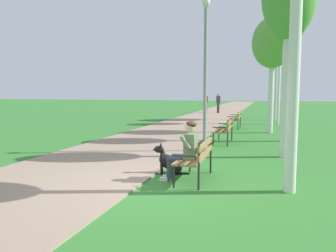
{
  "coord_description": "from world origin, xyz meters",
  "views": [
    {
      "loc": [
        2.05,
        -6.19,
        1.84
      ],
      "look_at": [
        -0.55,
        2.62,
        0.9
      ],
      "focal_mm": 36.35,
      "sensor_mm": 36.0,
      "label": 1
    }
  ],
  "objects_px": {
    "lamp_post_near": "(205,74)",
    "birch_tree_third": "(287,19)",
    "park_bench_far": "(236,118)",
    "person_seated_on_near_bench": "(185,148)",
    "park_bench_near": "(197,156)",
    "pedestrian_further_distant": "(218,103)",
    "birch_tree_fourth": "(272,44)",
    "birch_tree_sixth": "(278,38)",
    "park_bench_mid": "(225,129)",
    "birch_tree_fifth": "(281,28)",
    "dog_black": "(170,163)",
    "pedestrian_distant": "(206,103)"
  },
  "relations": [
    {
      "from": "park_bench_far",
      "to": "lamp_post_near",
      "type": "relative_size",
      "value": 0.33
    },
    {
      "from": "park_bench_far",
      "to": "birch_tree_fifth",
      "type": "bearing_deg",
      "value": 54.55
    },
    {
      "from": "birch_tree_sixth",
      "to": "birch_tree_third",
      "type": "bearing_deg",
      "value": -89.44
    },
    {
      "from": "park_bench_mid",
      "to": "person_seated_on_near_bench",
      "type": "height_order",
      "value": "person_seated_on_near_bench"
    },
    {
      "from": "person_seated_on_near_bench",
      "to": "birch_tree_fourth",
      "type": "relative_size",
      "value": 0.25
    },
    {
      "from": "dog_black",
      "to": "lamp_post_near",
      "type": "bearing_deg",
      "value": 85.32
    },
    {
      "from": "person_seated_on_near_bench",
      "to": "birch_tree_fourth",
      "type": "xyz_separation_m",
      "value": [
        1.7,
        9.0,
        3.2
      ]
    },
    {
      "from": "park_bench_near",
      "to": "birch_tree_fourth",
      "type": "bearing_deg",
      "value": 80.45
    },
    {
      "from": "dog_black",
      "to": "pedestrian_distant",
      "type": "xyz_separation_m",
      "value": [
        -3.06,
        21.8,
        0.58
      ]
    },
    {
      "from": "park_bench_far",
      "to": "person_seated_on_near_bench",
      "type": "relative_size",
      "value": 1.2
    },
    {
      "from": "park_bench_far",
      "to": "lamp_post_near",
      "type": "bearing_deg",
      "value": -92.38
    },
    {
      "from": "birch_tree_sixth",
      "to": "pedestrian_further_distant",
      "type": "height_order",
      "value": "birch_tree_sixth"
    },
    {
      "from": "dog_black",
      "to": "pedestrian_further_distant",
      "type": "relative_size",
      "value": 0.5
    },
    {
      "from": "person_seated_on_near_bench",
      "to": "lamp_post_near",
      "type": "bearing_deg",
      "value": 93.77
    },
    {
      "from": "park_bench_mid",
      "to": "lamp_post_near",
      "type": "relative_size",
      "value": 0.33
    },
    {
      "from": "park_bench_mid",
      "to": "birch_tree_sixth",
      "type": "relative_size",
      "value": 0.23
    },
    {
      "from": "park_bench_mid",
      "to": "pedestrian_further_distant",
      "type": "distance_m",
      "value": 16.46
    },
    {
      "from": "lamp_post_near",
      "to": "birch_tree_fourth",
      "type": "height_order",
      "value": "birch_tree_fourth"
    },
    {
      "from": "park_bench_far",
      "to": "dog_black",
      "type": "bearing_deg",
      "value": -93.07
    },
    {
      "from": "dog_black",
      "to": "birch_tree_fourth",
      "type": "distance_m",
      "value": 9.52
    },
    {
      "from": "park_bench_near",
      "to": "lamp_post_near",
      "type": "distance_m",
      "value": 3.81
    },
    {
      "from": "park_bench_near",
      "to": "pedestrian_further_distant",
      "type": "relative_size",
      "value": 0.91
    },
    {
      "from": "birch_tree_sixth",
      "to": "pedestrian_distant",
      "type": "xyz_separation_m",
      "value": [
        -5.57,
        6.19,
        -4.31
      ]
    },
    {
      "from": "park_bench_near",
      "to": "lamp_post_near",
      "type": "xyz_separation_m",
      "value": [
        -0.43,
        3.3,
        1.85
      ]
    },
    {
      "from": "park_bench_far",
      "to": "pedestrian_further_distant",
      "type": "relative_size",
      "value": 0.91
    },
    {
      "from": "park_bench_far",
      "to": "park_bench_near",
      "type": "bearing_deg",
      "value": -89.19
    },
    {
      "from": "birch_tree_fifth",
      "to": "pedestrian_further_distant",
      "type": "xyz_separation_m",
      "value": [
        -4.51,
        8.36,
        -4.42
      ]
    },
    {
      "from": "birch_tree_third",
      "to": "birch_tree_fourth",
      "type": "height_order",
      "value": "birch_tree_third"
    },
    {
      "from": "person_seated_on_near_bench",
      "to": "birch_tree_fourth",
      "type": "distance_m",
      "value": 9.7
    },
    {
      "from": "park_bench_near",
      "to": "park_bench_far",
      "type": "xyz_separation_m",
      "value": [
        -0.15,
        10.24,
        0.0
      ]
    },
    {
      "from": "lamp_post_near",
      "to": "birch_tree_third",
      "type": "height_order",
      "value": "birch_tree_third"
    },
    {
      "from": "park_bench_mid",
      "to": "person_seated_on_near_bench",
      "type": "distance_m",
      "value": 5.39
    },
    {
      "from": "birch_tree_third",
      "to": "pedestrian_distant",
      "type": "xyz_separation_m",
      "value": [
        -5.67,
        15.82,
        -3.57
      ]
    },
    {
      "from": "park_bench_near",
      "to": "birch_tree_sixth",
      "type": "height_order",
      "value": "birch_tree_sixth"
    },
    {
      "from": "birch_tree_fourth",
      "to": "birch_tree_sixth",
      "type": "bearing_deg",
      "value": 87.21
    },
    {
      "from": "park_bench_near",
      "to": "park_bench_far",
      "type": "height_order",
      "value": "same"
    },
    {
      "from": "pedestrian_further_distant",
      "to": "lamp_post_near",
      "type": "bearing_deg",
      "value": -83.24
    },
    {
      "from": "park_bench_near",
      "to": "lamp_post_near",
      "type": "height_order",
      "value": "lamp_post_near"
    },
    {
      "from": "birch_tree_fifth",
      "to": "birch_tree_sixth",
      "type": "distance_m",
      "value": 2.78
    },
    {
      "from": "park_bench_mid",
      "to": "birch_tree_fourth",
      "type": "distance_m",
      "value": 5.18
    },
    {
      "from": "park_bench_mid",
      "to": "birch_tree_third",
      "type": "relative_size",
      "value": 0.27
    },
    {
      "from": "park_bench_near",
      "to": "birch_tree_fourth",
      "type": "xyz_separation_m",
      "value": [
        1.49,
        8.86,
        3.36
      ]
    },
    {
      "from": "park_bench_near",
      "to": "park_bench_far",
      "type": "bearing_deg",
      "value": 90.81
    },
    {
      "from": "birch_tree_fourth",
      "to": "park_bench_far",
      "type": "bearing_deg",
      "value": 139.77
    },
    {
      "from": "dog_black",
      "to": "lamp_post_near",
      "type": "height_order",
      "value": "lamp_post_near"
    },
    {
      "from": "park_bench_near",
      "to": "pedestrian_distant",
      "type": "height_order",
      "value": "pedestrian_distant"
    },
    {
      "from": "park_bench_mid",
      "to": "park_bench_far",
      "type": "height_order",
      "value": "same"
    },
    {
      "from": "birch_tree_fourth",
      "to": "park_bench_mid",
      "type": "bearing_deg",
      "value": -113.23
    },
    {
      "from": "birch_tree_third",
      "to": "birch_tree_fifth",
      "type": "relative_size",
      "value": 0.87
    },
    {
      "from": "pedestrian_distant",
      "to": "pedestrian_further_distant",
      "type": "height_order",
      "value": "same"
    }
  ]
}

